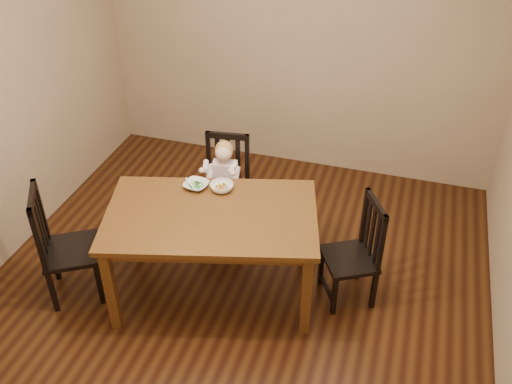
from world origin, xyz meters
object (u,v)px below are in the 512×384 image
(chair_left, at_px, (63,246))
(bowl_veg, at_px, (222,187))
(dining_table, at_px, (211,223))
(toddler, at_px, (225,179))
(bowl_peas, at_px, (196,185))
(chair_right, at_px, (355,253))
(chair_child, at_px, (226,187))

(chair_left, distance_m, bowl_veg, 1.30)
(chair_left, xyz_separation_m, bowl_veg, (1.07, 0.65, 0.34))
(dining_table, height_order, toddler, toddler)
(chair_left, bearing_deg, bowl_peas, 94.97)
(dining_table, bearing_deg, bowl_veg, 94.43)
(chair_right, bearing_deg, dining_table, 75.54)
(chair_right, bearing_deg, bowl_veg, 59.29)
(chair_child, bearing_deg, chair_left, 43.65)
(dining_table, height_order, chair_right, chair_right)
(chair_child, distance_m, chair_right, 1.35)
(chair_right, distance_m, toddler, 1.33)
(dining_table, bearing_deg, chair_right, 14.50)
(chair_child, xyz_separation_m, bowl_veg, (0.15, -0.50, 0.36))
(chair_right, height_order, bowl_peas, chair_right)
(bowl_peas, distance_m, bowl_veg, 0.21)
(bowl_veg, bearing_deg, chair_right, -1.75)
(toddler, bearing_deg, chair_child, -90.00)
(bowl_peas, height_order, bowl_veg, bowl_veg)
(toddler, bearing_deg, bowl_veg, 99.88)
(dining_table, distance_m, toddler, 0.79)
(bowl_peas, bearing_deg, chair_child, 84.51)
(chair_right, relative_size, toddler, 1.90)
(chair_child, relative_size, chair_right, 1.03)
(dining_table, relative_size, chair_child, 1.88)
(chair_left, bearing_deg, chair_right, 75.14)
(toddler, height_order, bowl_veg, bowl_veg)
(chair_left, distance_m, toddler, 1.44)
(chair_left, distance_m, bowl_peas, 1.12)
(chair_child, height_order, chair_left, chair_left)
(dining_table, xyz_separation_m, bowl_veg, (-0.02, 0.31, 0.12))
(chair_child, relative_size, toddler, 1.95)
(dining_table, height_order, chair_left, chair_left)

